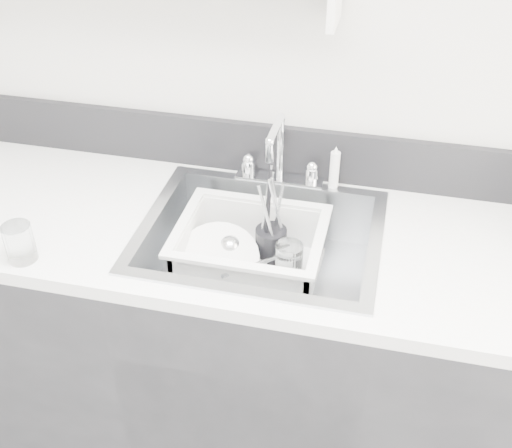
# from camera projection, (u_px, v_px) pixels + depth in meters

# --- Properties ---
(room_shell) EXTENTS (3.50, 3.00, 2.60)m
(room_shell) POSITION_uv_depth(u_px,v_px,m) (79.00, 84.00, 0.62)
(room_shell) COLOR silver
(room_shell) RESTS_ON ground
(counter_run) EXTENTS (3.20, 0.62, 0.92)m
(counter_run) POSITION_uv_depth(u_px,v_px,m) (260.00, 351.00, 1.98)
(counter_run) COLOR #232326
(counter_run) RESTS_ON ground
(backsplash) EXTENTS (3.20, 0.02, 0.16)m
(backsplash) POSITION_uv_depth(u_px,v_px,m) (283.00, 151.00, 1.90)
(backsplash) COLOR black
(backsplash) RESTS_ON counter_run
(sink) EXTENTS (0.64, 0.52, 0.20)m
(sink) POSITION_uv_depth(u_px,v_px,m) (260.00, 258.00, 1.76)
(sink) COLOR silver
(sink) RESTS_ON counter_run
(faucet) EXTENTS (0.26, 0.18, 0.23)m
(faucet) POSITION_uv_depth(u_px,v_px,m) (279.00, 166.00, 1.87)
(faucet) COLOR silver
(faucet) RESTS_ON counter_run
(side_sprayer) EXTENTS (0.03, 0.03, 0.14)m
(side_sprayer) POSITION_uv_depth(u_px,v_px,m) (335.00, 168.00, 1.84)
(side_sprayer) COLOR white
(side_sprayer) RESTS_ON counter_run
(wash_tub) EXTENTS (0.42, 0.34, 0.16)m
(wash_tub) POSITION_uv_depth(u_px,v_px,m) (250.00, 252.00, 1.78)
(wash_tub) COLOR white
(wash_tub) RESTS_ON sink
(plate_stack) EXTENTS (0.28, 0.27, 0.11)m
(plate_stack) POSITION_uv_depth(u_px,v_px,m) (222.00, 267.00, 1.78)
(plate_stack) COLOR white
(plate_stack) RESTS_ON wash_tub
(utensil_cup) EXTENTS (0.09, 0.09, 0.30)m
(utensil_cup) POSITION_uv_depth(u_px,v_px,m) (271.00, 243.00, 1.81)
(utensil_cup) COLOR black
(utensil_cup) RESTS_ON wash_tub
(ladle) EXTENTS (0.29, 0.24, 0.08)m
(ladle) POSITION_uv_depth(u_px,v_px,m) (247.00, 265.00, 1.77)
(ladle) COLOR silver
(ladle) RESTS_ON wash_tub
(tumbler_in_tub) EXTENTS (0.09, 0.09, 0.11)m
(tumbler_in_tub) POSITION_uv_depth(u_px,v_px,m) (289.00, 261.00, 1.76)
(tumbler_in_tub) COLOR white
(tumbler_in_tub) RESTS_ON wash_tub
(tumbler_counter) EXTENTS (0.08, 0.08, 0.10)m
(tumbler_counter) POSITION_uv_depth(u_px,v_px,m) (20.00, 243.00, 1.59)
(tumbler_counter) COLOR white
(tumbler_counter) RESTS_ON counter_run
(bowl_small) EXTENTS (0.13, 0.13, 0.03)m
(bowl_small) POSITION_uv_depth(u_px,v_px,m) (284.00, 292.00, 1.72)
(bowl_small) COLOR white
(bowl_small) RESTS_ON wash_tub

